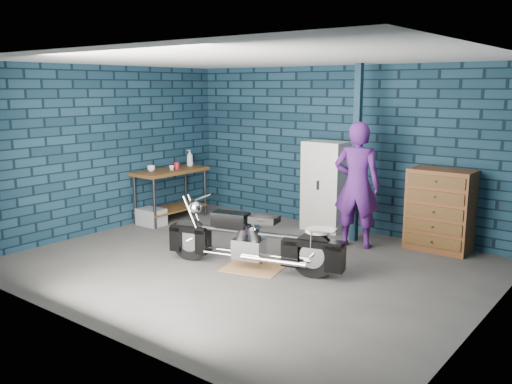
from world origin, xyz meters
TOP-DOWN VIEW (x-y plane):
  - ground at (0.00, 0.00)m, footprint 6.00×6.00m
  - room_walls at (0.00, 0.55)m, footprint 6.02×5.01m
  - support_post at (0.55, 1.95)m, footprint 0.10×0.10m
  - workbench at (-2.68, 1.14)m, footprint 0.60×1.40m
  - drip_mat at (0.14, -0.09)m, footprint 0.86×0.73m
  - motorcycle at (0.14, -0.09)m, footprint 2.16×1.06m
  - person at (0.73, 1.66)m, footprint 0.78×0.63m
  - storage_bin at (-2.66, 0.64)m, footprint 0.47×0.33m
  - locker at (-0.14, 2.23)m, footprint 0.69×0.49m
  - tool_chest at (1.77, 2.23)m, footprint 0.90×0.50m
  - shop_stool at (0.96, 0.21)m, footprint 0.36×0.36m
  - cup_a at (-2.78, 0.79)m, footprint 0.14×0.14m
  - cup_b at (-2.61, 1.11)m, footprint 0.11×0.11m
  - mug_red at (-2.62, 1.24)m, footprint 0.10×0.10m
  - bottle at (-2.72, 1.67)m, footprint 0.15×0.15m

SIDE VIEW (x-z plane):
  - ground at x=0.00m, z-range 0.00..0.00m
  - drip_mat at x=0.14m, z-range 0.00..0.01m
  - storage_bin at x=-2.66m, z-range 0.00..0.29m
  - shop_stool at x=0.96m, z-range 0.00..0.61m
  - workbench at x=-2.68m, z-range 0.00..0.91m
  - motorcycle at x=0.14m, z-range 0.00..0.92m
  - tool_chest at x=1.77m, z-range 0.00..1.19m
  - locker at x=-0.14m, z-range 0.00..1.48m
  - person at x=0.73m, z-range 0.00..1.87m
  - cup_b at x=-2.61m, z-range 0.91..0.99m
  - cup_a at x=-2.78m, z-range 0.91..1.02m
  - mug_red at x=-2.62m, z-range 0.91..1.03m
  - bottle at x=-2.72m, z-range 0.91..1.21m
  - support_post at x=0.55m, z-range 0.00..2.70m
  - room_walls at x=0.00m, z-range 0.55..3.26m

